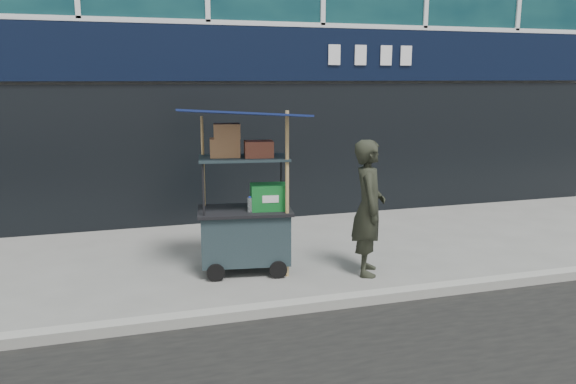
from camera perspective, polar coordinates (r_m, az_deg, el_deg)
name	(u,v)px	position (r m, az deg, el deg)	size (l,w,h in m)	color
ground	(269,307)	(6.37, -1.96, -11.64)	(80.00, 80.00, 0.00)	slate
curb	(274,309)	(6.17, -1.48, -11.84)	(80.00, 0.18, 0.12)	gray
vendor_cart	(246,215)	(7.30, -4.29, -2.35)	(1.74, 1.35, 2.16)	#1A2A2D
vendor_man	(369,208)	(7.25, 8.19, -1.60)	(0.64, 0.42, 1.75)	black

